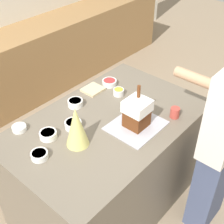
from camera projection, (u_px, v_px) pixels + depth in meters
ground_plane at (108, 198)px, 2.90m from camera, size 12.00×12.00×0.00m
kitchen_island at (108, 164)px, 2.62m from camera, size 1.55×0.98×0.93m
baking_tray at (136, 125)px, 2.30m from camera, size 0.39×0.33×0.01m
gingerbread_house at (137, 113)px, 2.22m from camera, size 0.17×0.17×0.31m
decorative_tree at (76, 127)px, 2.05m from camera, size 0.16×0.16×0.31m
candy_bowl_far_left at (109, 82)px, 2.73m from camera, size 0.13×0.13×0.05m
candy_bowl_far_right at (73, 124)px, 2.26m from camera, size 0.12×0.12×0.05m
candy_bowl_behind_tray at (119, 92)px, 2.61m from camera, size 0.09×0.09×0.05m
candy_bowl_near_tray_left at (19, 128)px, 2.25m from camera, size 0.10×0.10×0.04m
candy_bowl_near_tray_right at (75, 103)px, 2.48m from camera, size 0.12×0.12×0.05m
candy_bowl_front_corner at (48, 134)px, 2.18m from camera, size 0.12×0.12×0.05m
candy_bowl_beside_tree at (39, 155)px, 2.02m from camera, size 0.11×0.11×0.04m
cookbook at (93, 89)px, 2.67m from camera, size 0.16×0.15×0.02m
mug at (175, 113)px, 2.36m from camera, size 0.07×0.07×0.08m
person at (222, 142)px, 2.23m from camera, size 0.45×0.56×1.70m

